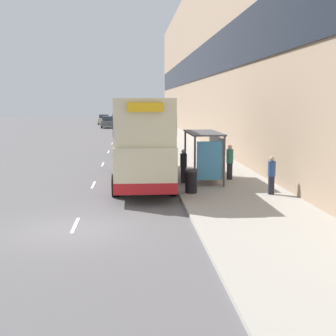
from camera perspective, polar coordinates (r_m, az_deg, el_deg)
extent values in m
plane|color=#5B595B|center=(15.75, -11.47, -7.40)|extent=(220.00, 220.00, 0.00)
cube|color=#A39E93|center=(53.91, 0.41, 3.78)|extent=(5.00, 93.00, 0.14)
cube|color=#9E846B|center=(54.45, 4.73, 13.14)|extent=(3.00, 93.00, 17.87)
cube|color=black|center=(54.16, 3.07, 12.23)|extent=(0.12, 89.28, 3.22)
cube|color=silver|center=(16.29, -11.23, -6.85)|extent=(0.12, 2.00, 0.01)
cube|color=silver|center=(23.82, -9.07, -2.04)|extent=(0.12, 2.00, 0.01)
cube|color=silver|center=(31.46, -7.96, 0.45)|extent=(0.12, 2.00, 0.01)
cube|color=silver|center=(39.14, -7.28, 1.97)|extent=(0.12, 2.00, 0.01)
cube|color=silver|center=(46.85, -6.82, 2.98)|extent=(0.12, 2.00, 0.01)
cube|color=#4C4C51|center=(23.98, 4.34, 4.31)|extent=(1.60, 4.20, 0.08)
cylinder|color=#4C4C51|center=(22.03, 3.30, 0.73)|extent=(0.10, 0.10, 2.40)
cylinder|color=#4C4C51|center=(25.97, 2.11, 1.87)|extent=(0.10, 0.10, 2.40)
cylinder|color=#4C4C51|center=(22.26, 6.87, 0.77)|extent=(0.10, 0.10, 2.40)
cylinder|color=#4C4C51|center=(26.17, 5.16, 1.89)|extent=(0.10, 0.10, 2.40)
cube|color=#99A8B2|center=(24.19, 5.88, 1.66)|extent=(0.04, 3.68, 1.92)
cube|color=#3F8CBF|center=(22.19, 5.07, 0.89)|extent=(1.19, 0.10, 1.82)
cube|color=maroon|center=(24.24, 4.86, -0.39)|extent=(0.36, 2.80, 0.08)
cube|color=beige|center=(24.11, -3.16, 1.58)|extent=(2.55, 11.49, 1.85)
cube|color=beige|center=(23.97, -3.20, 6.10)|extent=(2.50, 11.14, 1.95)
cube|color=#B2191E|center=(24.20, -3.15, -0.07)|extent=(2.58, 11.55, 0.45)
cube|color=#2D3847|center=(24.07, -3.17, 2.45)|extent=(2.58, 10.80, 0.81)
cube|color=#2D3847|center=(23.97, -3.20, 5.86)|extent=(2.55, 10.80, 0.94)
cube|color=yellow|center=(18.23, -2.81, 7.42)|extent=(1.40, 0.08, 0.36)
cylinder|color=black|center=(28.10, -5.93, 0.59)|extent=(0.30, 1.00, 1.00)
cylinder|color=black|center=(28.15, -0.74, 0.64)|extent=(0.30, 1.00, 1.00)
cylinder|color=black|center=(20.73, -6.44, -2.13)|extent=(0.30, 1.00, 1.00)
cylinder|color=black|center=(20.79, 0.60, -2.04)|extent=(0.30, 1.00, 1.00)
cube|color=black|center=(36.60, -3.83, 2.72)|extent=(1.83, 3.92, 0.85)
cube|color=#2D3847|center=(36.34, -3.84, 3.89)|extent=(1.61, 1.88, 0.69)
cylinder|color=black|center=(37.85, -5.23, 2.24)|extent=(0.20, 0.60, 0.60)
cylinder|color=black|center=(37.87, -2.46, 2.27)|extent=(0.20, 0.60, 0.60)
cylinder|color=black|center=(35.43, -5.28, 1.83)|extent=(0.20, 0.60, 0.60)
cylinder|color=black|center=(35.45, -2.33, 1.86)|extent=(0.20, 0.60, 0.60)
cube|color=#B7B799|center=(85.56, -7.82, 5.76)|extent=(1.80, 4.52, 0.82)
cube|color=#2D3847|center=(85.76, -7.82, 6.26)|extent=(1.59, 2.17, 0.67)
cylinder|color=black|center=(84.13, -7.25, 5.45)|extent=(0.20, 0.60, 0.60)
cylinder|color=black|center=(84.24, -8.48, 5.43)|extent=(0.20, 0.60, 0.60)
cylinder|color=black|center=(86.93, -7.16, 5.53)|extent=(0.20, 0.60, 0.60)
cylinder|color=black|center=(87.03, -8.35, 5.51)|extent=(0.20, 0.60, 0.60)
cube|color=#4C5156|center=(74.49, -7.34, 5.42)|extent=(1.87, 4.36, 0.84)
cube|color=#2D3847|center=(74.68, -7.34, 6.01)|extent=(1.65, 2.09, 0.68)
cylinder|color=black|center=(73.12, -6.65, 5.06)|extent=(0.20, 0.60, 0.60)
cylinder|color=black|center=(73.22, -8.12, 5.04)|extent=(0.20, 0.60, 0.60)
cylinder|color=black|center=(75.82, -6.57, 5.17)|extent=(0.20, 0.60, 0.60)
cylinder|color=black|center=(75.91, -7.99, 5.15)|extent=(0.20, 0.60, 0.60)
cylinder|color=#23232D|center=(24.52, 7.52, -0.39)|extent=(0.29, 0.29, 0.86)
cylinder|color=#337260|center=(24.41, 7.55, 1.44)|extent=(0.36, 0.36, 0.72)
sphere|color=tan|center=(24.36, 7.57, 2.55)|extent=(0.23, 0.23, 0.23)
cylinder|color=#23232D|center=(23.29, 1.90, -0.84)|extent=(0.27, 0.27, 0.80)
cylinder|color=#26262D|center=(23.19, 1.91, 0.95)|extent=(0.33, 0.33, 0.67)
sphere|color=tan|center=(23.13, 1.91, 2.03)|extent=(0.22, 0.22, 0.22)
cylinder|color=#23232D|center=(20.92, 12.47, -2.07)|extent=(0.27, 0.27, 0.80)
cylinder|color=navy|center=(20.81, 12.53, -0.09)|extent=(0.33, 0.33, 0.66)
sphere|color=tan|center=(20.75, 12.57, 1.11)|extent=(0.22, 0.22, 0.22)
cylinder|color=black|center=(20.74, 2.83, -1.75)|extent=(0.52, 0.52, 0.95)
cylinder|color=#2D2D33|center=(20.66, 2.84, -0.32)|extent=(0.55, 0.55, 0.10)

